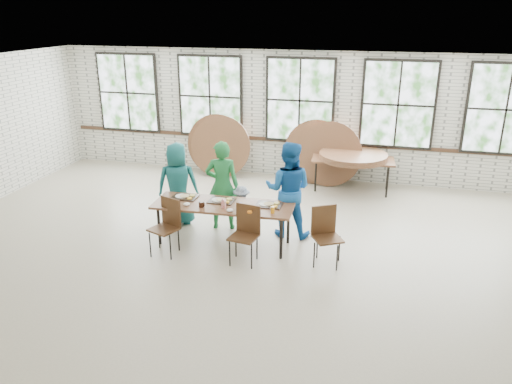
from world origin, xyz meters
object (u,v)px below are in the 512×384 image
chair_near_left (168,221)px  chair_near_right (246,229)px  storage_table (353,161)px  dining_table (223,207)px

chair_near_left → chair_near_right: bearing=23.1°
chair_near_left → storage_table: chair_near_left is taller
dining_table → chair_near_right: (0.54, -0.49, -0.13)m
dining_table → storage_table: 3.85m
dining_table → chair_near_right: size_ratio=2.56×
chair_near_right → chair_near_left: bearing=-169.0°
dining_table → storage_table: same height
chair_near_right → storage_table: (1.40, 3.82, 0.13)m
dining_table → chair_near_right: chair_near_right is taller
chair_near_left → chair_near_right: 1.34m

